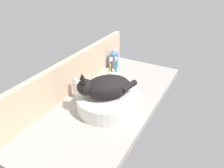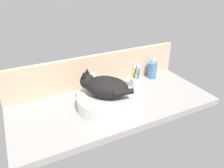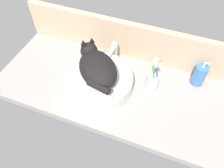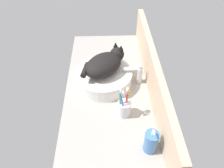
% 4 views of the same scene
% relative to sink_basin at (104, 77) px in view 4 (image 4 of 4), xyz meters
% --- Properties ---
extents(ground_plane, '(1.23, 0.54, 0.04)m').
position_rel_sink_basin_xyz_m(ground_plane, '(0.06, 0.04, -0.06)').
color(ground_plane, '#9E9993').
extents(backsplash_panel, '(1.23, 0.04, 0.22)m').
position_rel_sink_basin_xyz_m(backsplash_panel, '(0.06, 0.28, 0.07)').
color(backsplash_panel, '#CCAD8C').
rests_on(backsplash_panel, ground_plane).
extents(sink_basin, '(0.35, 0.35, 0.08)m').
position_rel_sink_basin_xyz_m(sink_basin, '(0.00, 0.00, 0.00)').
color(sink_basin, silver).
rests_on(sink_basin, ground_plane).
extents(cat, '(0.30, 0.30, 0.14)m').
position_rel_sink_basin_xyz_m(cat, '(-0.01, 0.01, 0.10)').
color(cat, black).
rests_on(cat, sink_basin).
extents(faucet, '(0.04, 0.12, 0.14)m').
position_rel_sink_basin_xyz_m(faucet, '(0.00, 0.21, 0.03)').
color(faucet, silver).
rests_on(faucet, ground_plane).
extents(soap_dispenser, '(0.07, 0.07, 0.15)m').
position_rel_sink_basin_xyz_m(soap_dispenser, '(0.47, 0.21, 0.02)').
color(soap_dispenser, '#3F72B2').
rests_on(soap_dispenser, ground_plane).
extents(toothbrush_cup, '(0.07, 0.07, 0.19)m').
position_rel_sink_basin_xyz_m(toothbrush_cup, '(0.26, 0.11, 0.01)').
color(toothbrush_cup, silver).
rests_on(toothbrush_cup, ground_plane).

